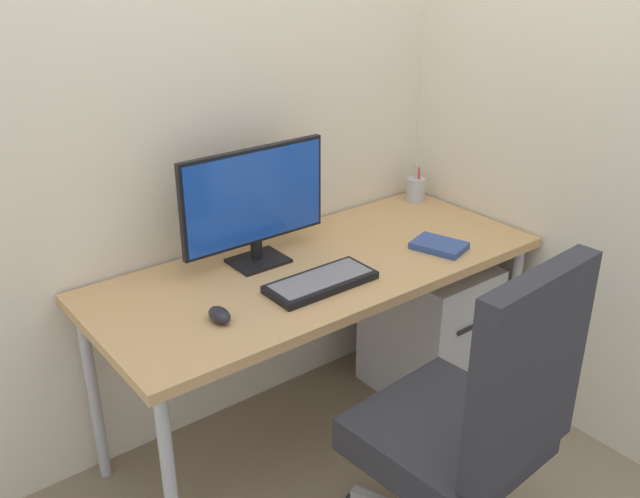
{
  "coord_description": "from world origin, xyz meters",
  "views": [
    {
      "loc": [
        -1.4,
        -1.82,
        1.87
      ],
      "look_at": [
        -0.05,
        -0.07,
        0.85
      ],
      "focal_mm": 39.53,
      "sensor_mm": 36.0,
      "label": 1
    }
  ],
  "objects_px": {
    "monitor": "(255,201)",
    "mouse": "(219,315)",
    "filing_cabinet": "(427,327)",
    "notebook": "(439,246)",
    "keyboard": "(321,282)",
    "pen_holder": "(416,189)",
    "office_chair": "(473,420)"
  },
  "relations": [
    {
      "from": "office_chair",
      "to": "notebook",
      "type": "height_order",
      "value": "office_chair"
    },
    {
      "from": "keyboard",
      "to": "notebook",
      "type": "distance_m",
      "value": 0.54
    },
    {
      "from": "notebook",
      "to": "pen_holder",
      "type": "bearing_deg",
      "value": 37.2
    },
    {
      "from": "keyboard",
      "to": "pen_holder",
      "type": "height_order",
      "value": "pen_holder"
    },
    {
      "from": "filing_cabinet",
      "to": "pen_holder",
      "type": "height_order",
      "value": "pen_holder"
    },
    {
      "from": "office_chair",
      "to": "monitor",
      "type": "distance_m",
      "value": 1.04
    },
    {
      "from": "office_chair",
      "to": "mouse",
      "type": "xyz_separation_m",
      "value": [
        -0.46,
        0.65,
        0.22
      ]
    },
    {
      "from": "monitor",
      "to": "mouse",
      "type": "relative_size",
      "value": 5.91
    },
    {
      "from": "office_chair",
      "to": "filing_cabinet",
      "type": "xyz_separation_m",
      "value": [
        0.58,
        0.73,
        -0.25
      ]
    },
    {
      "from": "keyboard",
      "to": "mouse",
      "type": "height_order",
      "value": "mouse"
    },
    {
      "from": "pen_holder",
      "to": "notebook",
      "type": "bearing_deg",
      "value": -124.85
    },
    {
      "from": "office_chair",
      "to": "mouse",
      "type": "relative_size",
      "value": 11.2
    },
    {
      "from": "monitor",
      "to": "pen_holder",
      "type": "relative_size",
      "value": 3.29
    },
    {
      "from": "office_chair",
      "to": "mouse",
      "type": "distance_m",
      "value": 0.83
    },
    {
      "from": "filing_cabinet",
      "to": "mouse",
      "type": "relative_size",
      "value": 6.26
    },
    {
      "from": "keyboard",
      "to": "pen_holder",
      "type": "xyz_separation_m",
      "value": [
        0.84,
        0.39,
        0.04
      ]
    },
    {
      "from": "mouse",
      "to": "pen_holder",
      "type": "relative_size",
      "value": 0.56
    },
    {
      "from": "pen_holder",
      "to": "notebook",
      "type": "xyz_separation_m",
      "value": [
        -0.3,
        -0.42,
        -0.04
      ]
    },
    {
      "from": "filing_cabinet",
      "to": "monitor",
      "type": "height_order",
      "value": "monitor"
    },
    {
      "from": "monitor",
      "to": "office_chair",
      "type": "bearing_deg",
      "value": -81.77
    },
    {
      "from": "mouse",
      "to": "keyboard",
      "type": "bearing_deg",
      "value": 1.59
    },
    {
      "from": "keyboard",
      "to": "mouse",
      "type": "xyz_separation_m",
      "value": [
        -0.39,
        0.01,
        0.01
      ]
    },
    {
      "from": "mouse",
      "to": "notebook",
      "type": "height_order",
      "value": "mouse"
    },
    {
      "from": "mouse",
      "to": "notebook",
      "type": "distance_m",
      "value": 0.93
    },
    {
      "from": "monitor",
      "to": "notebook",
      "type": "relative_size",
      "value": 2.98
    },
    {
      "from": "office_chair",
      "to": "monitor",
      "type": "height_order",
      "value": "monitor"
    },
    {
      "from": "mouse",
      "to": "pen_holder",
      "type": "bearing_deg",
      "value": 19.78
    },
    {
      "from": "filing_cabinet",
      "to": "monitor",
      "type": "distance_m",
      "value": 1.01
    },
    {
      "from": "keyboard",
      "to": "notebook",
      "type": "bearing_deg",
      "value": -3.88
    },
    {
      "from": "keyboard",
      "to": "mouse",
      "type": "bearing_deg",
      "value": 179.08
    },
    {
      "from": "monitor",
      "to": "filing_cabinet",
      "type": "bearing_deg",
      "value": -15.64
    },
    {
      "from": "filing_cabinet",
      "to": "notebook",
      "type": "xyz_separation_m",
      "value": [
        -0.11,
        -0.13,
        0.46
      ]
    }
  ]
}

